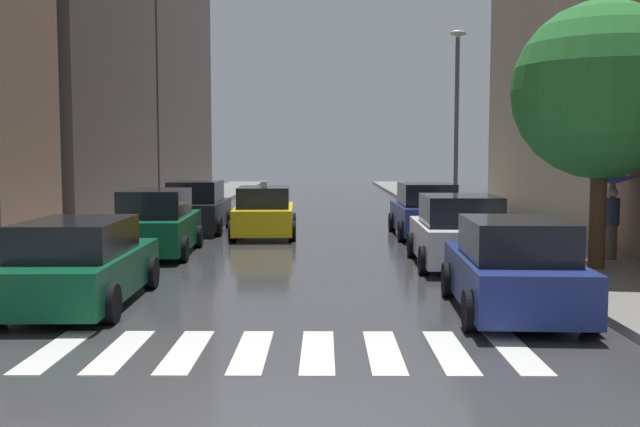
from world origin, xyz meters
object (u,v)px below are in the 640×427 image
at_px(parked_car_left_nearest, 80,265).
at_px(lamp_post_right, 457,112).
at_px(street_tree_right, 602,91).
at_px(parked_car_left_second, 157,224).
at_px(parked_car_right_second, 458,233).
at_px(parked_car_left_third, 197,208).
at_px(parked_car_right_nearest, 513,269).
at_px(pedestrian_foreground, 612,197).
at_px(parked_car_right_third, 425,212).
at_px(taxi_midroad, 264,213).

relative_size(parked_car_left_nearest, lamp_post_right, 0.64).
distance_m(street_tree_right, lamp_post_right, 11.57).
xyz_separation_m(parked_car_left_second, parked_car_right_second, (7.71, -1.87, -0.02)).
xyz_separation_m(parked_car_left_third, parked_car_right_second, (7.64, -7.57, -0.02)).
xyz_separation_m(parked_car_right_nearest, pedestrian_foreground, (3.75, 5.32, 0.91)).
height_order(parked_car_left_nearest, pedestrian_foreground, pedestrian_foreground).
distance_m(parked_car_right_second, lamp_post_right, 10.97).
bearing_deg(parked_car_right_third, pedestrian_foreground, -149.99).
xyz_separation_m(parked_car_left_nearest, parked_car_left_second, (-0.12, 6.48, 0.08)).
distance_m(parked_car_left_second, street_tree_right, 11.49).
distance_m(parked_car_left_second, lamp_post_right, 13.12).
relative_size(parked_car_right_second, street_tree_right, 0.71).
bearing_deg(parked_car_right_nearest, parked_car_left_second, 49.67).
bearing_deg(street_tree_right, lamp_post_right, 95.37).
xyz_separation_m(parked_car_right_third, pedestrian_foreground, (3.63, -6.16, 0.86)).
bearing_deg(taxi_midroad, pedestrian_foreground, -127.10).
bearing_deg(street_tree_right, parked_car_right_nearest, -126.04).
height_order(parked_car_left_second, street_tree_right, street_tree_right).
bearing_deg(pedestrian_foreground, parked_car_right_third, 141.64).
height_order(parked_car_left_nearest, parked_car_right_third, parked_car_right_third).
height_order(parked_car_right_second, parked_car_right_third, parked_car_right_third).
relative_size(parked_car_left_nearest, parked_car_left_third, 1.07).
height_order(parked_car_right_second, street_tree_right, street_tree_right).
bearing_deg(parked_car_left_third, parked_car_right_third, -100.30).
bearing_deg(taxi_midroad, street_tree_right, -135.27).
bearing_deg(parked_car_right_second, parked_car_right_third, 0.62).
distance_m(taxi_midroad, street_tree_right, 11.53).
xyz_separation_m(parked_car_left_second, pedestrian_foreground, (11.41, -1.81, 0.85)).
xyz_separation_m(street_tree_right, lamp_post_right, (-1.08, 11.52, 0.20)).
height_order(taxi_midroad, street_tree_right, street_tree_right).
height_order(parked_car_left_nearest, parked_car_left_second, parked_car_left_second).
distance_m(parked_car_left_third, parked_car_right_nearest, 14.91).
bearing_deg(parked_car_left_third, street_tree_right, -130.47).
distance_m(parked_car_right_third, pedestrian_foreground, 7.21).
height_order(street_tree_right, lamp_post_right, lamp_post_right).
bearing_deg(parked_car_right_nearest, taxi_midroad, 26.69).
distance_m(parked_car_left_nearest, parked_car_left_third, 12.18).
bearing_deg(taxi_midroad, parked_car_right_third, -92.75).
distance_m(parked_car_left_second, parked_car_left_third, 5.70).
bearing_deg(pedestrian_foreground, parked_car_right_nearest, -104.02).
xyz_separation_m(parked_car_left_third, parked_car_right_nearest, (7.60, -12.83, -0.06)).
distance_m(parked_car_left_third, lamp_post_right, 10.38).
distance_m(parked_car_left_second, parked_car_right_second, 7.94).
xyz_separation_m(parked_car_right_second, taxi_midroad, (-5.21, 6.28, -0.03)).
xyz_separation_m(parked_car_left_nearest, parked_car_right_second, (7.59, 4.61, 0.07)).
bearing_deg(lamp_post_right, taxi_midroad, -150.34).
height_order(parked_car_left_nearest, parked_car_left_third, parked_car_left_third).
height_order(parked_car_right_third, lamp_post_right, lamp_post_right).
bearing_deg(parked_car_left_nearest, lamp_post_right, -33.62).
distance_m(parked_car_left_second, pedestrian_foreground, 11.58).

